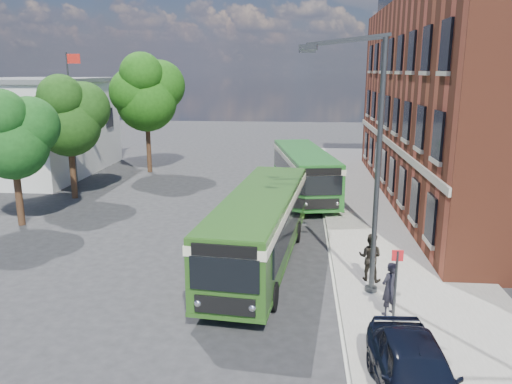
# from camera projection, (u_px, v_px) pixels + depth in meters

# --- Properties ---
(ground) EXTENTS (120.00, 120.00, 0.00)m
(ground) POSITION_uv_depth(u_px,v_px,m) (235.00, 268.00, 20.37)
(ground) COLOR #272629
(ground) RESTS_ON ground
(pavement) EXTENTS (6.00, 48.00, 0.15)m
(pavement) POSITION_uv_depth(u_px,v_px,m) (379.00, 216.00, 27.49)
(pavement) COLOR gray
(pavement) RESTS_ON ground
(kerb_line) EXTENTS (0.12, 48.00, 0.01)m
(kerb_line) POSITION_uv_depth(u_px,v_px,m) (324.00, 215.00, 27.77)
(kerb_line) COLOR beige
(kerb_line) RESTS_ON ground
(brick_office) EXTENTS (12.10, 26.00, 14.20)m
(brick_office) POSITION_uv_depth(u_px,v_px,m) (498.00, 86.00, 29.13)
(brick_office) COLOR brown
(brick_office) RESTS_ON ground
(white_building) EXTENTS (9.40, 13.40, 7.30)m
(white_building) POSITION_uv_depth(u_px,v_px,m) (33.00, 126.00, 38.46)
(white_building) COLOR silver
(white_building) RESTS_ON ground
(flagpole) EXTENTS (0.95, 0.10, 9.00)m
(flagpole) POSITION_uv_depth(u_px,v_px,m) (72.00, 116.00, 32.84)
(flagpole) COLOR #323536
(flagpole) RESTS_ON ground
(street_lamp) EXTENTS (2.96, 2.38, 9.00)m
(street_lamp) POSITION_uv_depth(u_px,v_px,m) (367.00, 164.00, 16.88)
(street_lamp) COLOR #323536
(street_lamp) RESTS_ON ground
(bus_stop_sign) EXTENTS (0.35, 0.08, 2.52)m
(bus_stop_sign) POSITION_uv_depth(u_px,v_px,m) (396.00, 281.00, 15.46)
(bus_stop_sign) COLOR #323536
(bus_stop_sign) RESTS_ON ground
(bus_front) EXTENTS (3.78, 11.98, 3.02)m
(bus_front) POSITION_uv_depth(u_px,v_px,m) (260.00, 222.00, 20.43)
(bus_front) COLOR #29541A
(bus_front) RESTS_ON ground
(bus_rear) EXTENTS (4.36, 10.63, 3.02)m
(bus_rear) POSITION_uv_depth(u_px,v_px,m) (304.00, 169.00, 31.32)
(bus_rear) COLOR #206422
(bus_rear) RESTS_ON ground
(parked_car) EXTENTS (1.99, 4.59, 1.54)m
(parked_car) POSITION_uv_depth(u_px,v_px,m) (415.00, 373.00, 11.77)
(parked_car) COLOR black
(parked_car) RESTS_ON pavement
(pedestrian_a) EXTENTS (0.78, 0.74, 1.78)m
(pedestrian_a) POSITION_uv_depth(u_px,v_px,m) (389.00, 289.00, 16.04)
(pedestrian_a) COLOR black
(pedestrian_a) RESTS_ON pavement
(pedestrian_b) EXTENTS (1.08, 0.96, 1.83)m
(pedestrian_b) POSITION_uv_depth(u_px,v_px,m) (370.00, 257.00, 18.68)
(pedestrian_b) COLOR black
(pedestrian_b) RESTS_ON pavement
(tree_left) EXTENTS (4.16, 3.96, 7.03)m
(tree_left) POSITION_uv_depth(u_px,v_px,m) (12.00, 134.00, 24.94)
(tree_left) COLOR #392214
(tree_left) RESTS_ON ground
(tree_mid) EXTENTS (4.55, 4.33, 7.68)m
(tree_mid) POSITION_uv_depth(u_px,v_px,m) (68.00, 115.00, 30.34)
(tree_mid) COLOR #392214
(tree_mid) RESTS_ON ground
(tree_right) EXTENTS (5.46, 5.20, 9.23)m
(tree_right) POSITION_uv_depth(u_px,v_px,m) (147.00, 92.00, 38.18)
(tree_right) COLOR #392214
(tree_right) RESTS_ON ground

